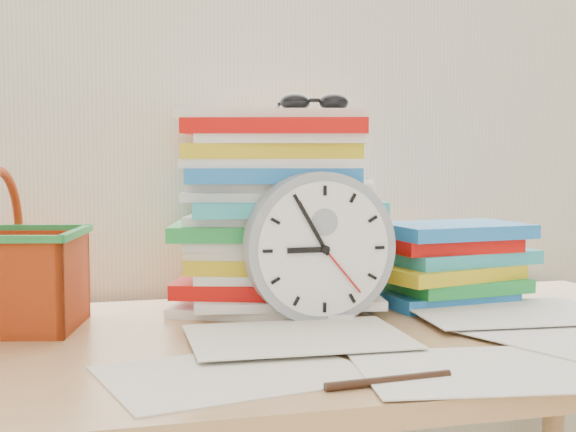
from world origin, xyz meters
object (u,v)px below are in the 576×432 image
object	(u,v)px
desk	(293,384)
clock	(319,247)
book_stack	(448,263)
paper_stack	(275,210)
basket	(0,250)

from	to	relation	value
desk	clock	size ratio (longest dim) A/B	5.78
desk	book_stack	distance (m)	0.42
paper_stack	basket	size ratio (longest dim) A/B	1.40
desk	book_stack	bearing A→B (deg)	27.83
clock	book_stack	bearing A→B (deg)	20.11
desk	basket	bearing A→B (deg)	158.77
basket	paper_stack	bearing A→B (deg)	20.99
clock	desk	bearing A→B (deg)	-129.57
clock	basket	xyz separation A→B (m)	(-0.49, 0.08, 0.00)
paper_stack	book_stack	world-z (taller)	paper_stack
desk	clock	distance (m)	0.22
desk	clock	world-z (taller)	clock
clock	book_stack	distance (m)	0.30
desk	clock	xyz separation A→B (m)	(0.07, 0.08, 0.20)
desk	basket	world-z (taller)	basket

